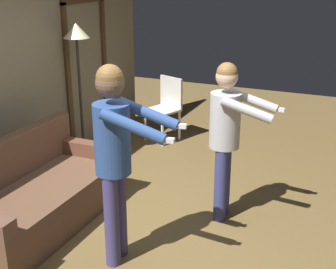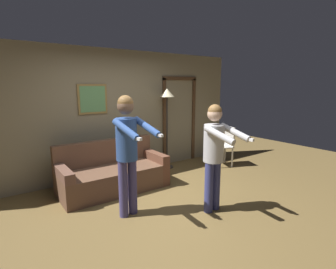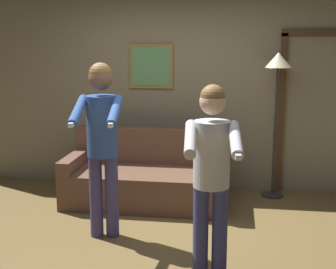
{
  "view_description": "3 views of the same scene",
  "coord_description": "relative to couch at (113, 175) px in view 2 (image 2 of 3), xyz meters",
  "views": [
    {
      "loc": [
        -3.58,
        -1.69,
        2.46
      ],
      "look_at": [
        0.01,
        -0.1,
        1.04
      ],
      "focal_mm": 50.0,
      "sensor_mm": 36.0,
      "label": 1
    },
    {
      "loc": [
        -2.13,
        -3.1,
        1.88
      ],
      "look_at": [
        0.04,
        -0.07,
        1.18
      ],
      "focal_mm": 28.0,
      "sensor_mm": 36.0,
      "label": 2
    },
    {
      "loc": [
        0.77,
        -4.16,
        1.97
      ],
      "look_at": [
        0.19,
        -0.22,
        1.15
      ],
      "focal_mm": 50.0,
      "sensor_mm": 36.0,
      "label": 3
    }
  ],
  "objects": [
    {
      "name": "ground_plane",
      "position": [
        0.3,
        -1.19,
        -0.28
      ],
      "size": [
        12.0,
        12.0,
        0.0
      ],
      "primitive_type": "plane",
      "color": "brown"
    },
    {
      "name": "back_wall_assembly",
      "position": [
        0.32,
        0.76,
        1.02
      ],
      "size": [
        6.4,
        0.1,
        2.6
      ],
      "color": "gray",
      "rests_on": "ground_plane"
    },
    {
      "name": "couch",
      "position": [
        0.0,
        0.0,
        0.0
      ],
      "size": [
        1.9,
        0.85,
        0.87
      ],
      "color": "brown",
      "rests_on": "ground_plane"
    },
    {
      "name": "torchiere_lamp",
      "position": [
        1.56,
        0.48,
        1.22
      ],
      "size": [
        0.32,
        0.32,
        1.81
      ],
      "color": "#332D28",
      "rests_on": "ground_plane"
    },
    {
      "name": "person_standing_left",
      "position": [
        -0.21,
        -1.05,
        0.79
      ],
      "size": [
        0.49,
        0.74,
        1.75
      ],
      "color": "#423D73",
      "rests_on": "ground_plane"
    },
    {
      "name": "person_standing_right",
      "position": [
        0.89,
        -1.66,
        0.69
      ],
      "size": [
        0.47,
        0.67,
        1.62
      ],
      "color": "navy",
      "rests_on": "ground_plane"
    },
    {
      "name": "dining_chair_distant",
      "position": [
        2.78,
        -0.17,
        0.25
      ],
      "size": [
        0.54,
        0.54,
        0.93
      ],
      "color": "silver",
      "rests_on": "ground_plane"
    }
  ]
}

